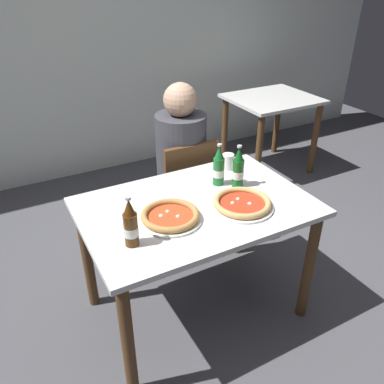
% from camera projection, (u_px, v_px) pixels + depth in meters
% --- Properties ---
extents(ground_plane, '(8.00, 8.00, 0.00)m').
position_uv_depth(ground_plane, '(196.00, 307.00, 2.44)').
color(ground_plane, '#4C4C51').
extents(back_wall_tiled, '(7.00, 0.10, 2.60)m').
position_uv_depth(back_wall_tiled, '(76.00, 36.00, 3.47)').
color(back_wall_tiled, silver).
rests_on(back_wall_tiled, ground_plane).
extents(dining_table_main, '(1.20, 0.80, 0.75)m').
position_uv_depth(dining_table_main, '(196.00, 222.00, 2.12)').
color(dining_table_main, silver).
rests_on(dining_table_main, ground_plane).
extents(chair_behind_table, '(0.41, 0.41, 0.85)m').
position_uv_depth(chair_behind_table, '(185.00, 188.00, 2.76)').
color(chair_behind_table, brown).
rests_on(chair_behind_table, ground_plane).
extents(diner_seated, '(0.34, 0.34, 1.21)m').
position_uv_depth(diner_seated, '(181.00, 172.00, 2.75)').
color(diner_seated, '#2D3342').
rests_on(diner_seated, ground_plane).
extents(dining_table_background, '(0.80, 0.70, 0.75)m').
position_uv_depth(dining_table_background, '(271.00, 113.00, 3.83)').
color(dining_table_background, silver).
rests_on(dining_table_background, ground_plane).
extents(pizza_margherita_near, '(0.31, 0.31, 0.04)m').
position_uv_depth(pizza_margherita_near, '(170.00, 216.00, 1.93)').
color(pizza_margherita_near, white).
rests_on(pizza_margherita_near, dining_table_main).
extents(pizza_marinara_far, '(0.33, 0.33, 0.04)m').
position_uv_depth(pizza_marinara_far, '(242.00, 204.00, 2.03)').
color(pizza_marinara_far, white).
rests_on(pizza_marinara_far, dining_table_main).
extents(beer_bottle_left, '(0.07, 0.07, 0.25)m').
position_uv_depth(beer_bottle_left, '(238.00, 169.00, 2.19)').
color(beer_bottle_left, '#14591E').
rests_on(beer_bottle_left, dining_table_main).
extents(beer_bottle_center, '(0.07, 0.07, 0.25)m').
position_uv_depth(beer_bottle_center, '(131.00, 225.00, 1.72)').
color(beer_bottle_center, '#512D0F').
rests_on(beer_bottle_center, dining_table_main).
extents(beer_bottle_right, '(0.07, 0.07, 0.25)m').
position_uv_depth(beer_bottle_right, '(219.00, 168.00, 2.21)').
color(beer_bottle_right, '#196B2D').
rests_on(beer_bottle_right, dining_table_main).
extents(paper_cup, '(0.07, 0.07, 0.09)m').
position_uv_depth(paper_cup, '(228.00, 161.00, 2.41)').
color(paper_cup, white).
rests_on(paper_cup, dining_table_main).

